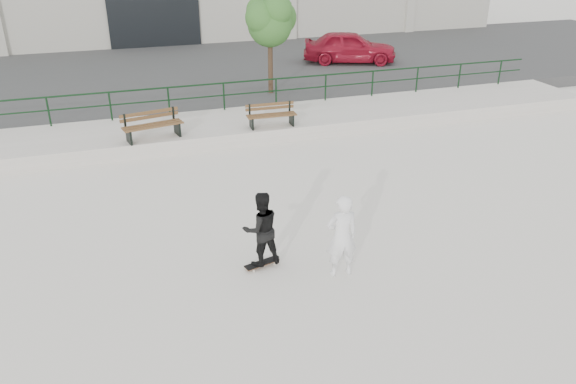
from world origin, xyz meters
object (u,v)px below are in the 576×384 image
object	(u,v)px
red_car	(350,47)
skateboard	(262,263)
bench_left	(152,125)
tree	(270,19)
seated_skater	(342,236)
bench_right	(271,115)
standing_skater	(261,229)

from	to	relation	value
red_car	skateboard	world-z (taller)	red_car
bench_left	tree	size ratio (longest dim) A/B	0.51
tree	seated_skater	xyz separation A→B (m)	(-2.24, -12.46, -2.48)
bench_left	bench_right	bearing A→B (deg)	-12.09
bench_left	red_car	distance (m)	13.35
standing_skater	bench_right	bearing A→B (deg)	-112.20
bench_left	tree	distance (m)	7.05
bench_left	skateboard	bearing A→B (deg)	-91.14
tree	skateboard	xyz separation A→B (m)	(-3.72, -11.66, -3.32)
skateboard	standing_skater	size ratio (longest dim) A/B	0.49
bench_left	seated_skater	size ratio (longest dim) A/B	1.08
tree	skateboard	size ratio (longest dim) A/B	4.79
red_car	seated_skater	distance (m)	18.26
skateboard	seated_skater	xyz separation A→B (m)	(1.48, -0.80, 0.84)
bench_right	seated_skater	distance (m)	8.40
tree	standing_skater	distance (m)	12.49
tree	seated_skater	world-z (taller)	tree
red_car	tree	bearing A→B (deg)	148.45
bench_left	standing_skater	world-z (taller)	standing_skater
tree	red_car	size ratio (longest dim) A/B	0.85
tree	red_car	distance (m)	7.06
tree	skateboard	distance (m)	12.68
seated_skater	bench_left	bearing A→B (deg)	-67.44
bench_left	red_car	xyz separation A→B (m)	(10.47, 8.27, 0.34)
bench_left	tree	world-z (taller)	tree
red_car	bench_left	bearing A→B (deg)	148.60
bench_right	red_car	distance (m)	10.56
bench_left	standing_skater	distance (m)	7.69
skateboard	seated_skater	world-z (taller)	seated_skater
bench_left	red_car	size ratio (longest dim) A/B	0.43
tree	seated_skater	distance (m)	12.90
tree	bench_left	bearing A→B (deg)	-141.53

